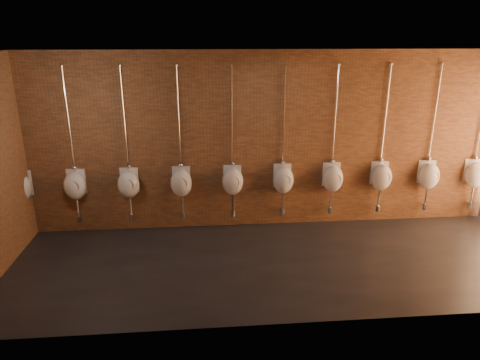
% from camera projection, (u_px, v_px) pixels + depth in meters
% --- Properties ---
extents(ground, '(8.50, 8.50, 0.00)m').
position_uv_depth(ground, '(282.00, 263.00, 6.78)').
color(ground, black).
rests_on(ground, ground).
extents(room_shell, '(8.54, 3.04, 3.22)m').
position_uv_depth(room_shell, '(286.00, 139.00, 6.13)').
color(room_shell, black).
rests_on(room_shell, ground).
extents(urinal_0, '(0.42, 0.37, 2.72)m').
position_uv_depth(urinal_0, '(20.00, 187.00, 7.40)').
color(urinal_0, white).
rests_on(urinal_0, ground).
extents(urinal_1, '(0.42, 0.37, 2.72)m').
position_uv_depth(urinal_1, '(75.00, 185.00, 7.48)').
color(urinal_1, white).
rests_on(urinal_1, ground).
extents(urinal_2, '(0.42, 0.37, 2.72)m').
position_uv_depth(urinal_2, '(129.00, 184.00, 7.55)').
color(urinal_2, white).
rests_on(urinal_2, ground).
extents(urinal_3, '(0.42, 0.37, 2.72)m').
position_uv_depth(urinal_3, '(181.00, 182.00, 7.63)').
color(urinal_3, white).
rests_on(urinal_3, ground).
extents(urinal_4, '(0.42, 0.37, 2.72)m').
position_uv_depth(urinal_4, '(233.00, 181.00, 7.71)').
color(urinal_4, white).
rests_on(urinal_4, ground).
extents(urinal_5, '(0.42, 0.37, 2.72)m').
position_uv_depth(urinal_5, '(283.00, 179.00, 7.78)').
color(urinal_5, white).
rests_on(urinal_5, ground).
extents(urinal_6, '(0.42, 0.37, 2.72)m').
position_uv_depth(urinal_6, '(333.00, 178.00, 7.86)').
color(urinal_6, white).
rests_on(urinal_6, ground).
extents(urinal_7, '(0.42, 0.37, 2.72)m').
position_uv_depth(urinal_7, '(381.00, 176.00, 7.94)').
color(urinal_7, white).
rests_on(urinal_7, ground).
extents(urinal_8, '(0.42, 0.37, 2.72)m').
position_uv_depth(urinal_8, '(429.00, 175.00, 8.01)').
color(urinal_8, white).
rests_on(urinal_8, ground).
extents(urinal_9, '(0.42, 0.37, 2.72)m').
position_uv_depth(urinal_9, '(475.00, 174.00, 8.09)').
color(urinal_9, white).
rests_on(urinal_9, ground).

